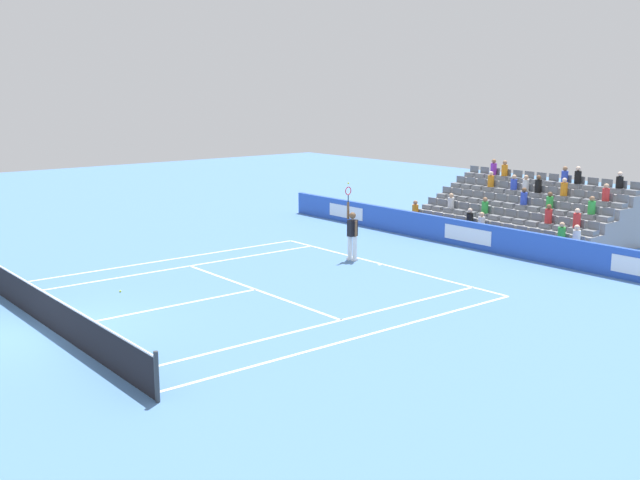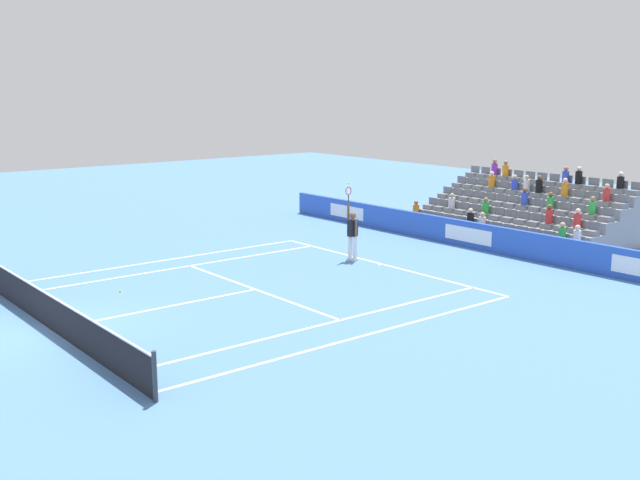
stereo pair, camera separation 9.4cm
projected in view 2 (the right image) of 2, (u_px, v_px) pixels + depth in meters
name	position (u px, v px, depth m)	size (l,w,h in m)	color
ground_plane	(51.00, 330.00, 19.62)	(80.00, 80.00, 0.00)	#4C7AB2
line_baseline	(383.00, 264.00, 26.93)	(10.97, 0.10, 0.01)	white
line_service	(255.00, 289.00, 23.55)	(8.23, 0.10, 0.01)	white
line_centre_service	(163.00, 308.00, 21.58)	(0.10, 6.40, 0.01)	white
line_singles_sideline_left	(179.00, 268.00, 26.41)	(0.10, 11.89, 0.01)	white
line_singles_sideline_right	(327.00, 323.00, 20.13)	(0.10, 11.89, 0.01)	white
line_doubles_sideline_left	(161.00, 261.00, 27.46)	(0.10, 11.89, 0.01)	white
line_doubles_sideline_right	(362.00, 336.00, 19.08)	(0.10, 11.89, 0.01)	white
line_centre_mark	(381.00, 265.00, 26.87)	(0.10, 0.20, 0.01)	white
sponsor_barrier	(470.00, 235.00, 29.73)	(21.94, 0.22, 1.03)	blue
tennis_net	(50.00, 311.00, 19.52)	(11.97, 0.10, 1.07)	#33383D
tennis_player	(352.00, 234.00, 27.39)	(0.53, 0.38, 2.85)	white
stadium_stand	(525.00, 217.00, 31.85)	(8.68, 4.75, 3.03)	gray
loose_tennis_ball	(120.00, 291.00, 23.24)	(0.07, 0.07, 0.07)	#D1E533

